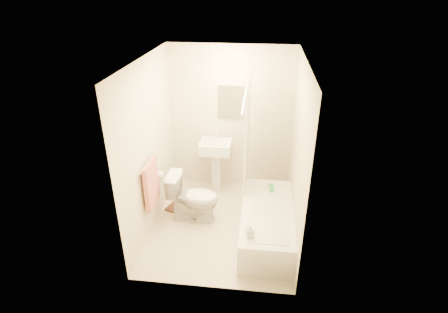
# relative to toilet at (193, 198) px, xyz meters

# --- Properties ---
(floor) EXTENTS (2.40, 2.40, 0.00)m
(floor) POSITION_rel_toilet_xyz_m (0.44, -0.10, -0.37)
(floor) COLOR beige
(floor) RESTS_ON ground
(ceiling) EXTENTS (2.40, 2.40, 0.00)m
(ceiling) POSITION_rel_toilet_xyz_m (0.44, -0.10, 2.03)
(ceiling) COLOR white
(ceiling) RESTS_ON ground
(wall_back) EXTENTS (2.00, 0.02, 2.40)m
(wall_back) POSITION_rel_toilet_xyz_m (0.44, 1.10, 0.83)
(wall_back) COLOR beige
(wall_back) RESTS_ON ground
(wall_left) EXTENTS (0.02, 2.40, 2.40)m
(wall_left) POSITION_rel_toilet_xyz_m (-0.56, -0.10, 0.83)
(wall_left) COLOR beige
(wall_left) RESTS_ON ground
(wall_right) EXTENTS (0.02, 2.40, 2.40)m
(wall_right) POSITION_rel_toilet_xyz_m (1.44, -0.10, 0.83)
(wall_right) COLOR beige
(wall_right) RESTS_ON ground
(mirror) EXTENTS (0.40, 0.03, 0.55)m
(mirror) POSITION_rel_toilet_xyz_m (0.44, 1.08, 1.13)
(mirror) COLOR white
(mirror) RESTS_ON wall_back
(curtain_rod) EXTENTS (0.03, 1.70, 0.03)m
(curtain_rod) POSITION_rel_toilet_xyz_m (0.74, -0.00, 1.63)
(curtain_rod) COLOR silver
(curtain_rod) RESTS_ON wall_back
(shower_curtain) EXTENTS (0.04, 0.80, 1.55)m
(shower_curtain) POSITION_rel_toilet_xyz_m (0.74, 0.40, 0.85)
(shower_curtain) COLOR silver
(shower_curtain) RESTS_ON curtain_rod
(towel_bar) EXTENTS (0.02, 0.60, 0.02)m
(towel_bar) POSITION_rel_toilet_xyz_m (-0.52, -0.35, 0.73)
(towel_bar) COLOR silver
(towel_bar) RESTS_ON wall_left
(towel) EXTENTS (0.06, 0.45, 0.66)m
(towel) POSITION_rel_toilet_xyz_m (-0.49, -0.35, 0.41)
(towel) COLOR #CC7266
(towel) RESTS_ON towel_bar
(toilet_paper) EXTENTS (0.11, 0.12, 0.12)m
(toilet_paper) POSITION_rel_toilet_xyz_m (-0.49, 0.02, 0.33)
(toilet_paper) COLOR white
(toilet_paper) RESTS_ON wall_left
(toilet) EXTENTS (0.77, 0.45, 0.74)m
(toilet) POSITION_rel_toilet_xyz_m (0.00, 0.00, 0.00)
(toilet) COLOR white
(toilet) RESTS_ON floor
(sink) EXTENTS (0.51, 0.41, 0.99)m
(sink) POSITION_rel_toilet_xyz_m (0.22, 0.85, 0.13)
(sink) COLOR white
(sink) RESTS_ON floor
(bathtub) EXTENTS (0.70, 1.60, 0.45)m
(bathtub) POSITION_rel_toilet_xyz_m (1.09, -0.30, -0.14)
(bathtub) COLOR white
(bathtub) RESTS_ON floor
(bath_mat) EXTENTS (0.79, 0.70, 0.02)m
(bath_mat) POSITION_rel_toilet_xyz_m (-0.11, 0.24, -0.36)
(bath_mat) COLOR #4F2721
(bath_mat) RESTS_ON floor
(soap_bottle) EXTENTS (0.11, 0.11, 0.18)m
(soap_bottle) POSITION_rel_toilet_xyz_m (0.88, -0.88, 0.17)
(soap_bottle) COLOR white
(soap_bottle) RESTS_ON bathtub
(scrub_brush) EXTENTS (0.08, 0.21, 0.04)m
(scrub_brush) POSITION_rel_toilet_xyz_m (1.14, 0.23, 0.10)
(scrub_brush) COLOR green
(scrub_brush) RESTS_ON bathtub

